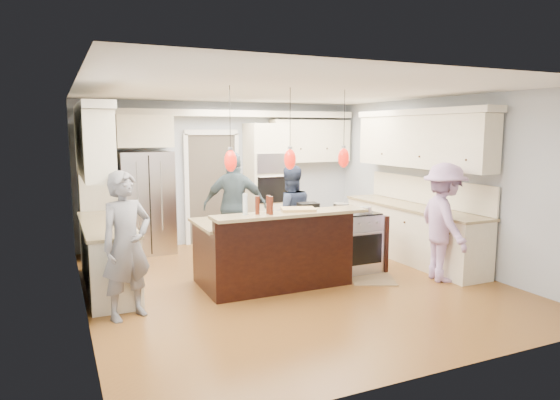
# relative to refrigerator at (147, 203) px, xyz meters

# --- Properties ---
(ground_plane) EXTENTS (6.00, 6.00, 0.00)m
(ground_plane) POSITION_rel_refrigerator_xyz_m (1.55, -2.64, -0.90)
(ground_plane) COLOR #945F28
(ground_plane) RESTS_ON ground
(room_shell) EXTENTS (5.54, 6.04, 2.72)m
(room_shell) POSITION_rel_refrigerator_xyz_m (1.55, -2.64, 0.92)
(room_shell) COLOR #B2BCC6
(room_shell) RESTS_ON ground
(refrigerator) EXTENTS (0.90, 0.70, 1.80)m
(refrigerator) POSITION_rel_refrigerator_xyz_m (0.00, 0.00, 0.00)
(refrigerator) COLOR #B7B7BC
(refrigerator) RESTS_ON ground
(oven_column) EXTENTS (0.72, 0.69, 2.30)m
(oven_column) POSITION_rel_refrigerator_xyz_m (2.30, 0.03, 0.25)
(oven_column) COLOR #F1E7C4
(oven_column) RESTS_ON ground
(back_upper_cabinets) EXTENTS (5.30, 0.61, 2.54)m
(back_upper_cabinets) POSITION_rel_refrigerator_xyz_m (0.80, 0.12, 0.77)
(back_upper_cabinets) COLOR #F1E7C4
(back_upper_cabinets) RESTS_ON ground
(right_counter_run) EXTENTS (0.64, 3.10, 2.51)m
(right_counter_run) POSITION_rel_refrigerator_xyz_m (3.99, -2.34, 0.16)
(right_counter_run) COLOR #F1E7C4
(right_counter_run) RESTS_ON ground
(left_cabinets) EXTENTS (0.64, 2.30, 2.51)m
(left_cabinets) POSITION_rel_refrigerator_xyz_m (-0.89, -1.84, 0.16)
(left_cabinets) COLOR #F1E7C4
(left_cabinets) RESTS_ON ground
(kitchen_island) EXTENTS (2.10, 1.46, 1.12)m
(kitchen_island) POSITION_rel_refrigerator_xyz_m (1.30, -2.57, -0.41)
(kitchen_island) COLOR black
(kitchen_island) RESTS_ON ground
(island_range) EXTENTS (0.82, 0.71, 0.92)m
(island_range) POSITION_rel_refrigerator_xyz_m (2.71, -2.49, -0.44)
(island_range) COLOR #B7B7BC
(island_range) RESTS_ON ground
(pendant_lights) EXTENTS (1.75, 0.15, 1.03)m
(pendant_lights) POSITION_rel_refrigerator_xyz_m (1.30, -3.15, 0.90)
(pendant_lights) COLOR black
(pendant_lights) RESTS_ON ground
(person_bar_end) EXTENTS (0.74, 0.63, 1.72)m
(person_bar_end) POSITION_rel_refrigerator_xyz_m (-0.75, -3.09, -0.04)
(person_bar_end) COLOR slate
(person_bar_end) RESTS_ON ground
(person_far_left) EXTENTS (0.86, 0.72, 1.61)m
(person_far_left) POSITION_rel_refrigerator_xyz_m (1.95, -1.79, -0.09)
(person_far_left) COLOR #2B3754
(person_far_left) RESTS_ON ground
(person_far_right) EXTENTS (1.15, 0.77, 1.81)m
(person_far_right) POSITION_rel_refrigerator_xyz_m (1.28, -1.04, 0.00)
(person_far_right) COLOR #4B6069
(person_far_right) RESTS_ON ground
(person_range_side) EXTENTS (0.91, 1.24, 1.71)m
(person_range_side) POSITION_rel_refrigerator_xyz_m (3.60, -3.46, -0.04)
(person_range_side) COLOR #B38CBD
(person_range_side) RESTS_ON ground
(floor_rug) EXTENTS (0.94, 1.08, 0.01)m
(floor_rug) POSITION_rel_refrigerator_xyz_m (2.76, -2.91, -0.89)
(floor_rug) COLOR #7D6144
(floor_rug) RESTS_ON ground
(water_bottle) EXTENTS (0.08, 0.08, 0.27)m
(water_bottle) POSITION_rel_refrigerator_xyz_m (0.69, -3.13, 0.35)
(water_bottle) COLOR silver
(water_bottle) RESTS_ON kitchen_island
(beer_bottle_a) EXTENTS (0.07, 0.07, 0.23)m
(beer_bottle_a) POSITION_rel_refrigerator_xyz_m (0.84, -3.16, 0.34)
(beer_bottle_a) COLOR #491A0D
(beer_bottle_a) RESTS_ON kitchen_island
(beer_bottle_b) EXTENTS (0.06, 0.06, 0.23)m
(beer_bottle_b) POSITION_rel_refrigerator_xyz_m (0.99, -3.25, 0.34)
(beer_bottle_b) COLOR #491A0D
(beer_bottle_b) RESTS_ON kitchen_island
(beer_bottle_c) EXTENTS (0.06, 0.06, 0.23)m
(beer_bottle_c) POSITION_rel_refrigerator_xyz_m (0.99, -3.16, 0.34)
(beer_bottle_c) COLOR #491A0D
(beer_bottle_c) RESTS_ON kitchen_island
(drink_can) EXTENTS (0.07, 0.07, 0.13)m
(drink_can) POSITION_rel_refrigerator_xyz_m (1.02, -3.15, 0.29)
(drink_can) COLOR #B7B7BC
(drink_can) RESTS_ON kitchen_island
(cutting_board) EXTENTS (0.51, 0.43, 0.03)m
(cutting_board) POSITION_rel_refrigerator_xyz_m (1.44, -3.11, 0.24)
(cutting_board) COLOR tan
(cutting_board) RESTS_ON kitchen_island
(pot_large) EXTENTS (0.25, 0.25, 0.14)m
(pot_large) POSITION_rel_refrigerator_xyz_m (2.51, -2.45, 0.09)
(pot_large) COLOR #B7B7BC
(pot_large) RESTS_ON island_range
(pot_small) EXTENTS (0.18, 0.18, 0.09)m
(pot_small) POSITION_rel_refrigerator_xyz_m (2.85, -2.61, 0.07)
(pot_small) COLOR #B7B7BC
(pot_small) RESTS_ON island_range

